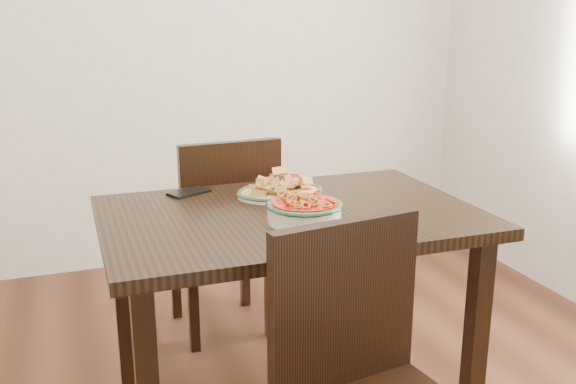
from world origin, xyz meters
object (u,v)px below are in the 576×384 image
object	(u,v)px
chair_far	(225,228)
chair_near	(367,383)
noodle_bowl	(304,208)
dining_table	(290,239)
fish_plate	(280,184)
smartphone	(189,192)

from	to	relation	value
chair_far	chair_near	bearing A→B (deg)	88.88
noodle_bowl	dining_table	bearing A→B (deg)	91.75
dining_table	noodle_bowl	distance (m)	0.19
noodle_bowl	chair_far	bearing A→B (deg)	95.57
fish_plate	noodle_bowl	xyz separation A→B (m)	(-0.03, -0.31, -0.00)
dining_table	smartphone	size ratio (longest dim) A/B	8.32
noodle_bowl	smartphone	size ratio (longest dim) A/B	1.64
chair_near	smartphone	world-z (taller)	chair_near
dining_table	fish_plate	bearing A→B (deg)	81.12
dining_table	chair_far	distance (m)	0.65
chair_near	fish_plate	xyz separation A→B (m)	(0.06, 0.84, 0.30)
chair_far	fish_plate	bearing A→B (deg)	99.73
noodle_bowl	chair_near	bearing A→B (deg)	-93.82
smartphone	noodle_bowl	bearing A→B (deg)	-83.16
fish_plate	noodle_bowl	bearing A→B (deg)	-94.74
dining_table	chair_near	bearing A→B (deg)	-92.79
chair_far	smartphone	xyz separation A→B (m)	(-0.20, -0.31, 0.26)
chair_far	noodle_bowl	bearing A→B (deg)	92.75
fish_plate	noodle_bowl	size ratio (longest dim) A/B	1.28
chair_near	fish_plate	bearing A→B (deg)	76.76
smartphone	dining_table	bearing A→B (deg)	-74.82
noodle_bowl	smartphone	distance (m)	0.52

